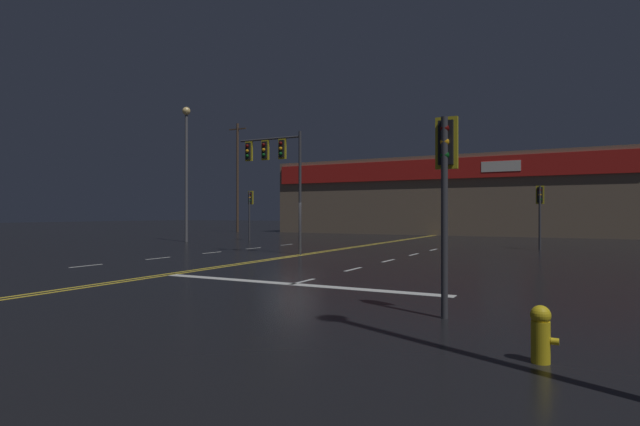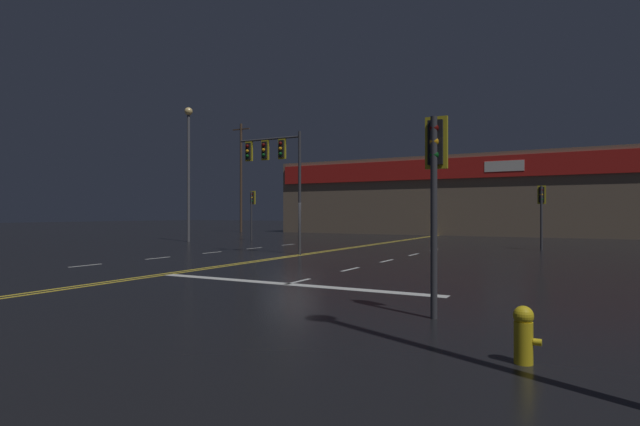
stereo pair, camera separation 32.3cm
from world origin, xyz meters
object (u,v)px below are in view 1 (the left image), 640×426
at_px(traffic_signal_median, 274,160).
at_px(traffic_signal_corner_northeast, 540,203).
at_px(traffic_signal_corner_northwest, 250,204).
at_px(traffic_signal_corner_southeast, 446,170).
at_px(fire_hydrant, 541,333).
at_px(streetlight_near_right, 186,156).

height_order(traffic_signal_median, traffic_signal_corner_northeast, traffic_signal_median).
bearing_deg(traffic_signal_corner_northwest, traffic_signal_corner_southeast, -46.87).
bearing_deg(traffic_signal_corner_northwest, traffic_signal_median, -48.99).
xyz_separation_m(traffic_signal_corner_northeast, fire_hydrant, (1.51, -22.32, -2.16)).
height_order(traffic_signal_corner_southeast, streetlight_near_right, streetlight_near_right).
bearing_deg(streetlight_near_right, fire_hydrant, -38.90).
bearing_deg(traffic_signal_corner_southeast, streetlight_near_right, 142.47).
distance_m(traffic_signal_corner_southeast, traffic_signal_corner_northwest, 28.26).
bearing_deg(traffic_signal_corner_southeast, traffic_signal_median, 134.79).
height_order(traffic_signal_median, traffic_signal_corner_southeast, traffic_signal_median).
height_order(traffic_signal_corner_northeast, traffic_signal_corner_northwest, traffic_signal_corner_northwest).
height_order(streetlight_near_right, fire_hydrant, streetlight_near_right).
relative_size(traffic_signal_corner_southeast, traffic_signal_corner_northwest, 1.04).
height_order(traffic_signal_corner_northwest, streetlight_near_right, streetlight_near_right).
relative_size(traffic_signal_corner_northwest, streetlight_near_right, 0.39).
height_order(traffic_signal_median, streetlight_near_right, streetlight_near_right).
xyz_separation_m(traffic_signal_corner_northwest, fire_hydrant, (21.12, -22.94, -2.28)).
height_order(traffic_signal_corner_southeast, traffic_signal_corner_northeast, traffic_signal_corner_southeast).
distance_m(traffic_signal_median, fire_hydrant, 19.23).
relative_size(traffic_signal_median, streetlight_near_right, 0.63).
height_order(traffic_signal_corner_northwest, fire_hydrant, traffic_signal_corner_northwest).
distance_m(traffic_signal_corner_southeast, traffic_signal_corner_northeast, 20.01).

